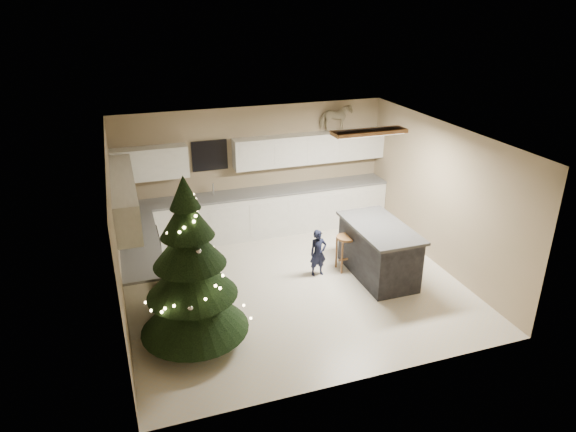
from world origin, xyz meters
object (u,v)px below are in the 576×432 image
object	(u,v)px
island	(378,251)
bar_stool	(346,245)
christmas_tree	(191,278)
rocking_horse	(336,118)
toddler	(318,253)

from	to	relation	value
island	bar_stool	xyz separation A→B (m)	(-0.45, 0.37, 0.01)
christmas_tree	rocking_horse	bearing A→B (deg)	43.22
island	rocking_horse	xyz separation A→B (m)	(0.20, 2.45, 1.81)
christmas_tree	island	bearing A→B (deg)	14.74
toddler	bar_stool	bearing A→B (deg)	-0.97
bar_stool	toddler	size ratio (longest dim) A/B	0.77
bar_stool	rocking_horse	distance (m)	2.83
bar_stool	island	bearing A→B (deg)	-38.87
bar_stool	christmas_tree	size ratio (longest dim) A/B	0.26
rocking_horse	toddler	bearing A→B (deg)	159.08
christmas_tree	rocking_horse	xyz separation A→B (m)	(3.55, 3.33, 1.26)
island	christmas_tree	xyz separation A→B (m)	(-3.35, -0.88, 0.55)
bar_stool	rocking_horse	size ratio (longest dim) A/B	0.97
rocking_horse	bar_stool	bearing A→B (deg)	171.20
toddler	rocking_horse	world-z (taller)	rocking_horse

